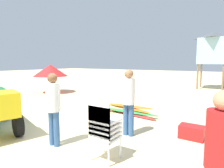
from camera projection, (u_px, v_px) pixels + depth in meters
name	position (u px, v px, depth m)	size (l,w,h in m)	color
ground	(71.00, 134.00, 5.02)	(80.00, 80.00, 0.00)	beige
stacked_plastic_chairs	(103.00, 126.00, 3.59)	(0.48, 0.48, 1.20)	white
surfboard_pile	(128.00, 110.00, 7.00)	(2.57, 0.78, 0.32)	red
lifeguard_near_left	(53.00, 105.00, 4.26)	(0.32, 0.32, 1.68)	#33598C
lifeguard_near_right	(129.00, 98.00, 4.85)	(0.32, 0.32, 1.74)	#33598C
lifeguard_far_right	(221.00, 155.00, 1.99)	(0.32, 0.32, 1.64)	#33598C
lifeguard_tower	(213.00, 48.00, 13.30)	(1.98, 1.98, 4.04)	olive
beach_umbrella_left	(50.00, 70.00, 11.78)	(2.10, 2.10, 1.78)	beige
cooler_box	(192.00, 132.00, 4.74)	(0.59, 0.39, 0.33)	red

